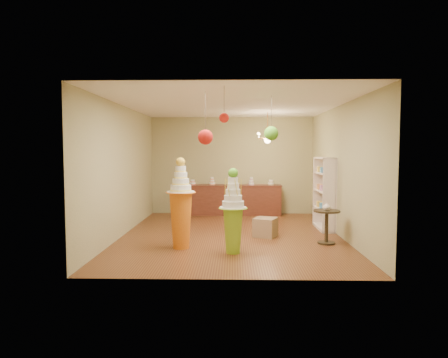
{
  "coord_description": "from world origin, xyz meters",
  "views": [
    {
      "loc": [
        0.06,
        -9.2,
        1.95
      ],
      "look_at": [
        -0.16,
        0.0,
        1.31
      ],
      "focal_mm": 32.0,
      "sensor_mm": 36.0,
      "label": 1
    }
  ],
  "objects_px": {
    "pedestal_orange": "(181,212)",
    "pedestal_green": "(233,219)",
    "round_table": "(327,222)",
    "sideboard": "(232,199)"
  },
  "relations": [
    {
      "from": "pedestal_green",
      "to": "sideboard",
      "type": "bearing_deg",
      "value": 90.64
    },
    {
      "from": "pedestal_orange",
      "to": "round_table",
      "type": "distance_m",
      "value": 3.07
    },
    {
      "from": "sideboard",
      "to": "pedestal_orange",
      "type": "bearing_deg",
      "value": -103.13
    },
    {
      "from": "pedestal_orange",
      "to": "pedestal_green",
      "type": "bearing_deg",
      "value": -19.43
    },
    {
      "from": "sideboard",
      "to": "round_table",
      "type": "relative_size",
      "value": 4.26
    },
    {
      "from": "pedestal_green",
      "to": "pedestal_orange",
      "type": "bearing_deg",
      "value": 160.57
    },
    {
      "from": "pedestal_green",
      "to": "round_table",
      "type": "bearing_deg",
      "value": 22.89
    },
    {
      "from": "pedestal_green",
      "to": "round_table",
      "type": "height_order",
      "value": "pedestal_green"
    },
    {
      "from": "pedestal_green",
      "to": "sideboard",
      "type": "distance_m",
      "value": 4.64
    },
    {
      "from": "pedestal_orange",
      "to": "round_table",
      "type": "height_order",
      "value": "pedestal_orange"
    }
  ]
}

